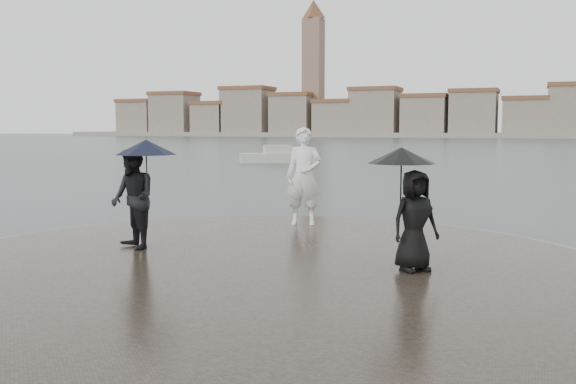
% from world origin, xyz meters
% --- Properties ---
extents(ground, '(400.00, 400.00, 0.00)m').
position_xyz_m(ground, '(0.00, 0.00, 0.00)').
color(ground, '#2B3835').
rests_on(ground, ground).
extents(kerb_ring, '(12.50, 12.50, 0.32)m').
position_xyz_m(kerb_ring, '(0.00, 3.50, 0.16)').
color(kerb_ring, gray).
rests_on(kerb_ring, ground).
extents(quay_tip, '(11.90, 11.90, 0.36)m').
position_xyz_m(quay_tip, '(0.00, 3.50, 0.18)').
color(quay_tip, '#2D261E').
rests_on(quay_tip, ground).
extents(statue, '(0.93, 0.72, 2.27)m').
position_xyz_m(statue, '(-0.83, 7.91, 1.49)').
color(statue, white).
rests_on(statue, quay_tip).
extents(visitor_left, '(1.41, 1.22, 2.04)m').
position_xyz_m(visitor_left, '(-2.71, 3.97, 1.53)').
color(visitor_left, black).
rests_on(visitor_left, quay_tip).
extents(visitor_right, '(1.25, 1.10, 1.95)m').
position_xyz_m(visitor_right, '(2.38, 4.06, 1.49)').
color(visitor_right, black).
rests_on(visitor_right, quay_tip).
extents(far_skyline, '(260.00, 20.00, 37.00)m').
position_xyz_m(far_skyline, '(-6.29, 160.71, 5.61)').
color(far_skyline, gray).
rests_on(far_skyline, ground).
extents(boats, '(40.52, 14.95, 1.50)m').
position_xyz_m(boats, '(5.11, 38.98, 0.38)').
color(boats, beige).
rests_on(boats, ground).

